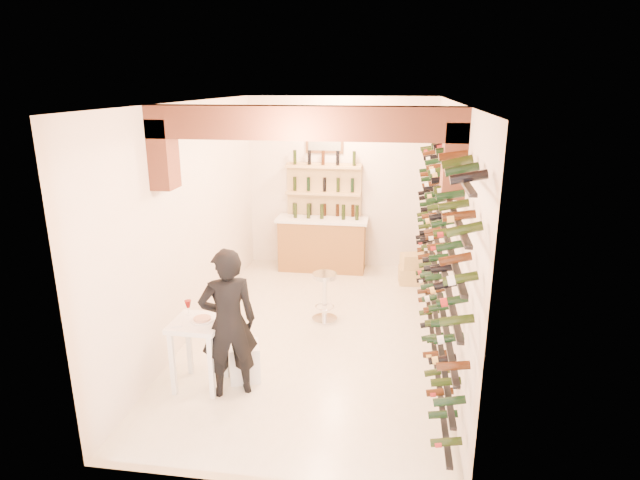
# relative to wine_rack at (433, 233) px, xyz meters

# --- Properties ---
(ground) EXTENTS (6.00, 6.00, 0.00)m
(ground) POSITION_rel_wine_rack_xyz_m (-1.53, 0.00, -1.55)
(ground) COLOR silver
(ground) RESTS_ON ground
(room_shell) EXTENTS (3.52, 6.02, 3.21)m
(room_shell) POSITION_rel_wine_rack_xyz_m (-1.53, -0.26, 0.70)
(room_shell) COLOR #F1E2D1
(room_shell) RESTS_ON ground
(wine_rack) EXTENTS (0.32, 5.70, 2.56)m
(wine_rack) POSITION_rel_wine_rack_xyz_m (0.00, 0.00, 0.00)
(wine_rack) COLOR black
(wine_rack) RESTS_ON ground
(back_counter) EXTENTS (1.70, 0.62, 1.29)m
(back_counter) POSITION_rel_wine_rack_xyz_m (-1.83, 2.65, -1.02)
(back_counter) COLOR olive
(back_counter) RESTS_ON ground
(back_shelving) EXTENTS (1.40, 0.31, 2.73)m
(back_shelving) POSITION_rel_wine_rack_xyz_m (-1.83, 2.89, -0.38)
(back_shelving) COLOR tan
(back_shelving) RESTS_ON ground
(tasting_table) EXTENTS (0.59, 0.59, 1.00)m
(tasting_table) POSITION_rel_wine_rack_xyz_m (-2.69, -1.52, -0.87)
(tasting_table) COLOR white
(tasting_table) RESTS_ON ground
(white_stool) EXTENTS (0.45, 0.45, 0.44)m
(white_stool) POSITION_rel_wine_rack_xyz_m (-2.22, -1.30, -1.33)
(white_stool) COLOR white
(white_stool) RESTS_ON ground
(person) EXTENTS (0.76, 0.65, 1.75)m
(person) POSITION_rel_wine_rack_xyz_m (-2.29, -1.61, -0.68)
(person) COLOR black
(person) RESTS_ON ground
(chrome_barstool) EXTENTS (0.38, 0.38, 0.74)m
(chrome_barstool) POSITION_rel_wine_rack_xyz_m (-1.48, 0.44, -1.12)
(chrome_barstool) COLOR silver
(chrome_barstool) RESTS_ON ground
(crate_lower) EXTENTS (0.52, 0.39, 0.30)m
(crate_lower) POSITION_rel_wine_rack_xyz_m (-0.13, 2.16, -1.40)
(crate_lower) COLOR tan
(crate_lower) RESTS_ON ground
(crate_upper) EXTENTS (0.49, 0.40, 0.25)m
(crate_upper) POSITION_rel_wine_rack_xyz_m (-0.13, 2.16, -1.13)
(crate_upper) COLOR tan
(crate_upper) RESTS_ON crate_lower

